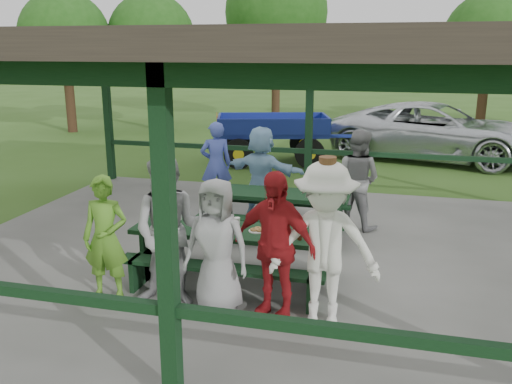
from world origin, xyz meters
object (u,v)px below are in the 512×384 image
(contestant_red, at_px, (274,245))
(contestant_white_fedora, at_px, (325,246))
(contestant_grey_mid, at_px, (217,246))
(spectator_grey, at_px, (357,179))
(spectator_lblue, at_px, (261,173))
(spectator_blue, at_px, (216,164))
(farm_trailer, at_px, (273,138))
(pickup_truck, at_px, (435,132))
(picnic_table_near, at_px, (232,248))
(contestant_green, at_px, (106,238))
(contestant_grey_left, at_px, (169,232))
(picnic_table_far, at_px, (276,208))

(contestant_red, height_order, contestant_white_fedora, contestant_white_fedora)
(contestant_grey_mid, relative_size, spectator_grey, 0.94)
(spectator_lblue, bearing_deg, spectator_blue, -8.69)
(spectator_lblue, relative_size, farm_trailer, 0.41)
(spectator_blue, bearing_deg, pickup_truck, -149.61)
(pickup_truck, bearing_deg, contestant_red, -178.85)
(picnic_table_near, height_order, contestant_grey_mid, contestant_grey_mid)
(contestant_grey_mid, bearing_deg, spectator_grey, 71.85)
(contestant_green, bearing_deg, spectator_lblue, 67.60)
(contestant_grey_mid, bearing_deg, contestant_white_fedora, 0.71)
(contestant_green, height_order, farm_trailer, contestant_green)
(contestant_grey_left, relative_size, contestant_grey_mid, 1.14)
(picnic_table_near, relative_size, contestant_grey_left, 1.43)
(picnic_table_near, bearing_deg, contestant_red, -46.88)
(spectator_blue, relative_size, pickup_truck, 0.29)
(spectator_grey, xyz_separation_m, pickup_truck, (1.72, 7.10, -0.15))
(picnic_table_far, relative_size, spectator_grey, 1.37)
(contestant_white_fedora, bearing_deg, spectator_grey, 84.99)
(contestant_red, bearing_deg, contestant_white_fedora, 8.64)
(spectator_lblue, xyz_separation_m, spectator_blue, (-1.06, 0.54, -0.01))
(picnic_table_near, distance_m, pickup_truck, 10.36)
(picnic_table_near, height_order, contestant_green, contestant_green)
(spectator_blue, distance_m, farm_trailer, 4.89)
(contestant_grey_left, relative_size, pickup_truck, 0.32)
(contestant_green, bearing_deg, contestant_grey_mid, -5.63)
(contestant_grey_mid, relative_size, spectator_lblue, 0.95)
(contestant_red, relative_size, spectator_lblue, 1.03)
(picnic_table_far, height_order, farm_trailer, farm_trailer)
(spectator_blue, bearing_deg, spectator_grey, 142.51)
(contestant_grey_mid, height_order, contestant_red, contestant_red)
(picnic_table_near, bearing_deg, spectator_grey, 62.52)
(picnic_table_far, relative_size, contestant_grey_left, 1.28)
(spectator_grey, bearing_deg, picnic_table_near, 86.34)
(contestant_green, xyz_separation_m, spectator_grey, (2.82, 3.63, 0.08))
(contestant_green, xyz_separation_m, contestant_grey_left, (0.84, 0.04, 0.14))
(picnic_table_near, relative_size, farm_trailer, 0.64)
(contestant_green, bearing_deg, picnic_table_far, 55.13)
(picnic_table_near, relative_size, spectator_grey, 1.53)
(picnic_table_near, height_order, pickup_truck, pickup_truck)
(contestant_grey_mid, relative_size, contestant_red, 0.93)
(spectator_lblue, xyz_separation_m, farm_trailer, (-1.01, 5.42, -0.25))
(contestant_white_fedora, bearing_deg, contestant_red, 169.23)
(contestant_grey_mid, bearing_deg, contestant_grey_left, -179.86)
(picnic_table_near, bearing_deg, spectator_lblue, 96.04)
(picnic_table_far, relative_size, pickup_truck, 0.40)
(contestant_green, bearing_deg, contestant_white_fedora, -6.85)
(picnic_table_near, bearing_deg, pickup_truck, 72.22)
(contestant_grey_left, height_order, contestant_grey_mid, contestant_grey_left)
(contestant_grey_mid, xyz_separation_m, spectator_blue, (-1.43, 4.25, 0.03))
(spectator_grey, distance_m, farm_trailer, 6.18)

